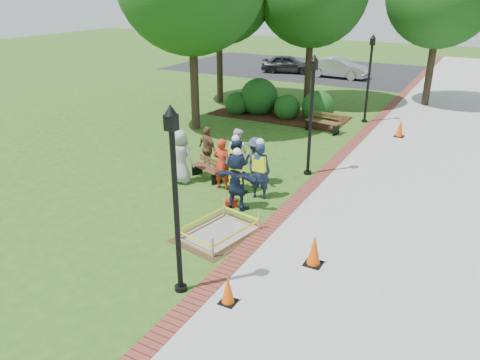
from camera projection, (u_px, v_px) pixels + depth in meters
The scene contains 30 objects.
ground at pixel (205, 223), 13.54m from camera, with size 100.00×100.00×0.00m, color #285116.
sidewalk at pixel (435, 150), 19.47m from camera, with size 6.00×60.00×0.02m, color #9E9E99.
brick_edging at pixel (358, 139), 20.89m from camera, with size 0.50×60.00×0.03m, color maroon.
mulch_bed at pixel (279, 116), 24.60m from camera, with size 7.00×3.00×0.05m, color #381E0F.
parking_lot at pixel (396, 76), 35.47m from camera, with size 36.00×12.00×0.01m, color black.
wet_concrete_pad at pixel (219, 227), 12.78m from camera, with size 2.13×2.59×0.55m.
bench_near at pixel (207, 173), 16.54m from camera, with size 1.40×0.88×0.72m.
bench_far at pixel (323, 126), 21.83m from camera, with size 1.71×0.83×0.89m.
cone_front at pixel (228, 290), 9.98m from camera, with size 0.35×0.35×0.70m.
cone_back at pixel (314, 251), 11.34m from camera, with size 0.42×0.42×0.83m.
cone_far at pixel (400, 129), 21.06m from camera, with size 0.41×0.41×0.81m.
toolbox at pixel (231, 203), 14.52m from camera, with size 0.38×0.21×0.19m, color #A91A0D.
lamp_near at pixel (175, 189), 9.60m from camera, with size 0.28×0.28×4.26m.
lamp_mid at pixel (311, 107), 16.10m from camera, with size 0.28×0.28×4.26m.
lamp_far at pixel (369, 72), 22.60m from camera, with size 0.28×0.28×4.26m.
shrub_a at pixel (237, 114), 25.08m from camera, with size 1.26×1.26×1.26m, color #144212.
shrub_b at pixel (259, 113), 25.21m from camera, with size 2.02×2.02×2.02m, color #144212.
shrub_c at pixel (286, 119), 24.16m from camera, with size 1.35×1.35×1.35m, color #144212.
shrub_d at pixel (317, 120), 23.84m from camera, with size 1.65×1.65×1.65m, color #144212.
shrub_e at pixel (284, 112), 25.41m from camera, with size 0.98×0.98×0.98m, color #144212.
casual_person_a at pixel (181, 157), 15.99m from camera, with size 0.60×0.39×1.87m.
casual_person_b at pixel (222, 164), 15.49m from camera, with size 0.58×0.39×1.76m.
casual_person_c at pixel (237, 152), 16.63m from camera, with size 0.61×0.45×1.74m.
casual_person_d at pixel (208, 149), 17.12m from camera, with size 0.62×0.51×1.65m.
casual_person_e at pixel (256, 161), 15.88m from camera, with size 0.62×0.50×1.67m.
hivis_worker_a at pixel (237, 179), 14.06m from camera, with size 0.58×0.38×1.95m.
hivis_worker_b at pixel (260, 169), 14.77m from camera, with size 0.67×0.52×2.01m.
hivis_worker_c at pixel (236, 164), 15.26m from camera, with size 0.58×0.38×1.95m.
parked_car_a at pixel (288, 73), 36.81m from camera, with size 4.63×2.01×1.51m, color #262628.
parked_car_b at pixel (337, 78), 34.86m from camera, with size 4.86×2.12×1.59m, color #9B9A9F.
Camera 1 is at (6.60, -10.10, 6.35)m, focal length 35.00 mm.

